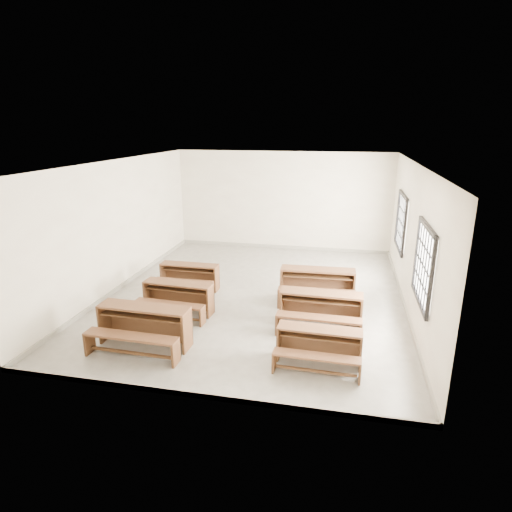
% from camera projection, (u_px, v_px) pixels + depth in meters
% --- Properties ---
extents(room, '(8.50, 8.50, 3.20)m').
position_uv_depth(room, '(260.00, 209.00, 9.85)').
color(room, gray).
rests_on(room, ground).
extents(desk_set_0, '(1.76, 0.95, 0.78)m').
position_uv_depth(desk_set_0, '(143.00, 324.00, 7.97)').
color(desk_set_0, brown).
rests_on(desk_set_0, ground).
extents(desk_set_1, '(1.59, 0.90, 0.70)m').
position_uv_depth(desk_set_1, '(178.00, 296.00, 9.40)').
color(desk_set_1, brown).
rests_on(desk_set_1, ground).
extents(desk_set_2, '(1.47, 0.76, 0.66)m').
position_uv_depth(desk_set_2, '(189.00, 275.00, 10.75)').
color(desk_set_2, brown).
rests_on(desk_set_2, ground).
extents(desk_set_3, '(1.48, 0.80, 0.65)m').
position_uv_depth(desk_set_3, '(319.00, 344.00, 7.38)').
color(desk_set_3, brown).
rests_on(desk_set_3, ground).
extents(desk_set_4, '(1.68, 0.90, 0.75)m').
position_uv_depth(desk_set_4, '(321.00, 307.00, 8.71)').
color(desk_set_4, brown).
rests_on(desk_set_4, ground).
extents(desk_set_5, '(1.77, 0.96, 0.78)m').
position_uv_depth(desk_set_5, '(317.00, 283.00, 10.03)').
color(desk_set_5, brown).
rests_on(desk_set_5, ground).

